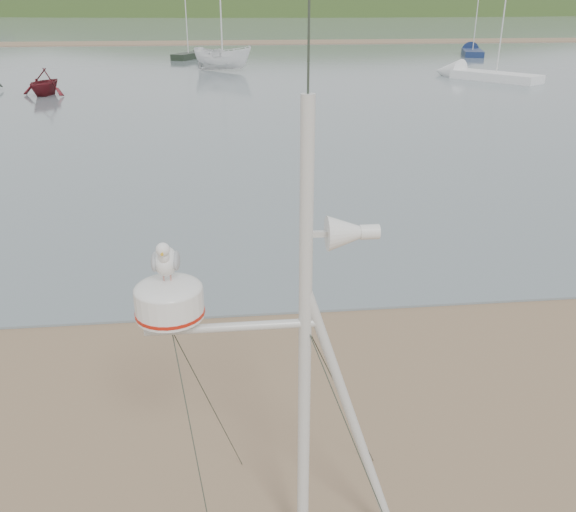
{
  "coord_description": "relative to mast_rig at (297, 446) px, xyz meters",
  "views": [
    {
      "loc": [
        1.83,
        -5.0,
        4.93
      ],
      "look_at": [
        2.49,
        1.0,
        2.36
      ],
      "focal_mm": 38.0,
      "sensor_mm": 36.0,
      "label": 1
    }
  ],
  "objects": [
    {
      "name": "ground",
      "position": [
        -2.38,
        0.74,
        -1.26
      ],
      "size": [
        560.0,
        560.0,
        0.0
      ],
      "primitive_type": "plane",
      "color": "brown",
      "rests_on": "ground"
    },
    {
      "name": "water",
      "position": [
        -2.38,
        132.74,
        -1.24
      ],
      "size": [
        560.0,
        256.0,
        0.04
      ],
      "primitive_type": "cube",
      "color": "slate",
      "rests_on": "ground"
    },
    {
      "name": "sandbar",
      "position": [
        -2.38,
        70.74,
        -1.19
      ],
      "size": [
        560.0,
        7.0,
        0.07
      ],
      "primitive_type": "cube",
      "color": "brown",
      "rests_on": "water"
    },
    {
      "name": "hill_ridge",
      "position": [
        16.13,
        235.74,
        -20.96
      ],
      "size": [
        620.0,
        180.0,
        80.0
      ],
      "color": "#233716",
      "rests_on": "ground"
    },
    {
      "name": "far_cottages",
      "position": [
        0.62,
        196.74,
        2.74
      ],
      "size": [
        294.4,
        6.3,
        8.0
      ],
      "color": "silver",
      "rests_on": "ground"
    },
    {
      "name": "mast_rig",
      "position": [
        0.0,
        0.0,
        0.0
      ],
      "size": [
        2.32,
        2.48,
        5.23
      ],
      "color": "silver",
      "rests_on": "ground"
    },
    {
      "name": "boat_red",
      "position": [
        -9.85,
        30.59,
        0.12
      ],
      "size": [
        2.64,
        2.04,
        2.69
      ],
      "primitive_type": "imported",
      "rotation": [
        0.0,
        0.0,
        -0.3
      ],
      "color": "maroon",
      "rests_on": "water"
    },
    {
      "name": "boat_white",
      "position": [
        -0.19,
        41.38,
        1.04
      ],
      "size": [
        2.34,
        2.32,
        4.53
      ],
      "primitive_type": "imported",
      "rotation": [
        0.0,
        0.0,
        1.09
      ],
      "color": "white",
      "rests_on": "water"
    },
    {
      "name": "sailboat_dark_mid",
      "position": [
        -2.48,
        51.95,
        -0.96
      ],
      "size": [
        3.46,
        5.07,
        5.12
      ],
      "color": "black",
      "rests_on": "ground"
    },
    {
      "name": "sailboat_blue_far",
      "position": [
        22.95,
        53.12,
        -0.96
      ],
      "size": [
        3.47,
        6.79,
        6.58
      ],
      "color": "#15244B",
      "rests_on": "ground"
    },
    {
      "name": "sailboat_white_near",
      "position": [
        15.77,
        35.6,
        -0.96
      ],
      "size": [
        5.82,
        7.02,
        7.33
      ],
      "color": "white",
      "rests_on": "ground"
    }
  ]
}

